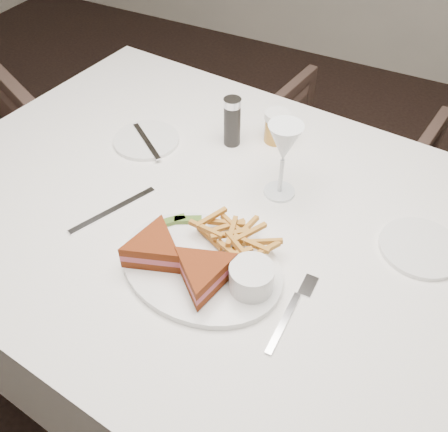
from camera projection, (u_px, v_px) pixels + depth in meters
The scene contains 4 objects.
ground at pixel (113, 428), 1.47m from camera, with size 5.00×5.00×0.00m, color black.
table at pixel (233, 320), 1.30m from camera, with size 1.41×0.94×0.75m, color white.
chair_far at pixel (335, 169), 1.87m from camera, with size 0.57×0.53×0.59m, color #47332B.
table_setting at pixel (228, 224), 0.97m from camera, with size 0.83×0.67×0.18m.
Camera 1 is at (0.57, -0.38, 1.48)m, focal length 40.00 mm.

